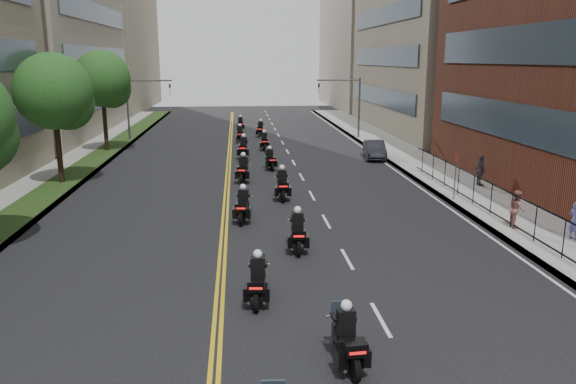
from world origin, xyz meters
name	(u,v)px	position (x,y,z in m)	size (l,w,h in m)	color
sidewalk_right	(437,173)	(12.00, 25.00, 0.07)	(4.00, 90.00, 0.15)	gray
sidewalk_left	(54,180)	(-12.00, 25.00, 0.07)	(4.00, 90.00, 0.15)	gray
grass_strip	(67,179)	(-11.20, 25.00, 0.17)	(2.00, 90.00, 0.04)	#203D16
building_right_far	(382,20)	(21.50, 78.00, 13.00)	(15.00, 28.00, 26.00)	#9F9480
building_left_far	(89,18)	(-22.00, 78.00, 13.00)	(16.00, 28.00, 26.00)	gray
iron_fence	(523,216)	(11.00, 12.00, 0.90)	(0.05, 28.00, 1.50)	black
street_trees	(22,105)	(-11.05, 18.61, 5.13)	(4.40, 38.40, 7.98)	black
traffic_signal_right	(349,99)	(9.54, 42.00, 3.70)	(4.09, 0.20, 5.60)	#3F3F44
traffic_signal_left	(138,100)	(-9.54, 42.00, 3.70)	(4.09, 0.20, 5.60)	#3F3F44
motorcycle_1	(347,341)	(1.75, 2.67, 0.65)	(0.58, 2.24, 1.65)	black
motorcycle_2	(258,282)	(-0.26, 6.54, 0.65)	(0.61, 2.23, 1.64)	black
motorcycle_3	(298,233)	(1.47, 11.21, 0.68)	(0.58, 2.35, 1.73)	black
motorcycle_4	(243,207)	(-0.60, 15.40, 0.68)	(0.68, 2.34, 1.73)	black
motorcycle_5	(282,186)	(1.53, 19.42, 0.72)	(0.57, 2.48, 1.83)	black
motorcycle_6	(243,170)	(-0.48, 23.91, 0.71)	(0.72, 2.44, 1.81)	black
motorcycle_7	(270,160)	(1.36, 27.65, 0.63)	(0.65, 2.16, 1.59)	black
motorcycle_8	(244,149)	(-0.35, 32.18, 0.73)	(0.69, 2.51, 1.85)	black
motorcycle_9	(264,142)	(1.39, 35.94, 0.66)	(0.51, 2.24, 1.66)	black
motorcycle_10	(240,135)	(-0.56, 40.54, 0.66)	(0.57, 2.25, 1.66)	black
motorcycle_11	(260,130)	(1.42, 43.99, 0.67)	(0.65, 2.31, 1.71)	black
motorcycle_12	(241,125)	(-0.45, 48.63, 0.65)	(0.52, 2.24, 1.65)	black
parked_sedan	(375,150)	(9.40, 31.22, 0.67)	(1.41, 4.04, 1.33)	black
pedestrian_a	(575,221)	(12.72, 11.09, 0.93)	(0.57, 0.37, 1.56)	#57549B
pedestrian_b	(517,209)	(11.20, 12.95, 0.96)	(0.79, 0.61, 1.62)	#9A5C54
pedestrian_c	(480,171)	(13.08, 20.96, 1.04)	(1.04, 0.43, 1.77)	#414249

